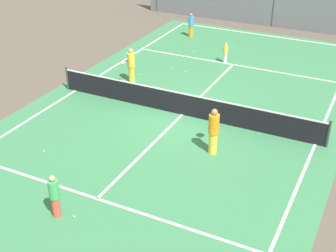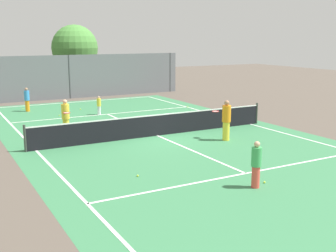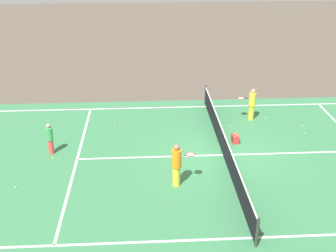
{
  "view_description": "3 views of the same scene",
  "coord_description": "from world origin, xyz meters",
  "px_view_note": "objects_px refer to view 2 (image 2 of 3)",
  "views": [
    {
      "loc": [
        7.18,
        -15.9,
        9.07
      ],
      "look_at": [
        0.86,
        -3.1,
        1.19
      ],
      "focal_mm": 49.87,
      "sensor_mm": 36.0,
      "label": 1
    },
    {
      "loc": [
        -8.89,
        -17.1,
        4.48
      ],
      "look_at": [
        -1.19,
        -3.17,
        1.16
      ],
      "focal_mm": 45.7,
      "sensor_mm": 36.0,
      "label": 2
    },
    {
      "loc": [
        16.31,
        -3.39,
        9.3
      ],
      "look_at": [
        -0.46,
        -2.42,
        1.27
      ],
      "focal_mm": 45.73,
      "sensor_mm": 36.0,
      "label": 3
    }
  ],
  "objects_px": {
    "player_3": "(256,164)",
    "tennis_ball_2": "(91,138)",
    "player_0": "(27,99)",
    "player_4": "(66,117)",
    "tennis_ball_9": "(59,115)",
    "tennis_ball_4": "(80,109)",
    "tennis_ball_5": "(23,109)",
    "player_1": "(226,120)",
    "player_2": "(99,105)",
    "tennis_ball_8": "(99,109)",
    "tennis_ball_12": "(89,123)",
    "tennis_ball_6": "(138,176)",
    "ball_crate": "(127,131)",
    "tennis_ball_11": "(61,132)",
    "tennis_ball_0": "(188,107)",
    "tennis_ball_3": "(264,182)",
    "tennis_ball_7": "(73,124)"
  },
  "relations": [
    {
      "from": "player_0",
      "to": "tennis_ball_11",
      "type": "height_order",
      "value": "player_0"
    },
    {
      "from": "tennis_ball_2",
      "to": "tennis_ball_3",
      "type": "xyz_separation_m",
      "value": [
        2.79,
        -8.28,
        0.0
      ]
    },
    {
      "from": "tennis_ball_8",
      "to": "tennis_ball_2",
      "type": "bearing_deg",
      "value": -112.49
    },
    {
      "from": "tennis_ball_2",
      "to": "tennis_ball_6",
      "type": "relative_size",
      "value": 1.0
    },
    {
      "from": "player_2",
      "to": "tennis_ball_6",
      "type": "relative_size",
      "value": 16.77
    },
    {
      "from": "player_3",
      "to": "tennis_ball_5",
      "type": "bearing_deg",
      "value": 100.63
    },
    {
      "from": "player_1",
      "to": "tennis_ball_7",
      "type": "bearing_deg",
      "value": 126.11
    },
    {
      "from": "player_0",
      "to": "player_2",
      "type": "bearing_deg",
      "value": -43.45
    },
    {
      "from": "player_3",
      "to": "tennis_ball_3",
      "type": "distance_m",
      "value": 0.88
    },
    {
      "from": "player_0",
      "to": "player_4",
      "type": "relative_size",
      "value": 0.87
    },
    {
      "from": "ball_crate",
      "to": "player_0",
      "type": "bearing_deg",
      "value": 106.87
    },
    {
      "from": "player_1",
      "to": "tennis_ball_7",
      "type": "distance_m",
      "value": 8.36
    },
    {
      "from": "player_3",
      "to": "player_4",
      "type": "distance_m",
      "value": 10.14
    },
    {
      "from": "player_0",
      "to": "tennis_ball_8",
      "type": "bearing_deg",
      "value": -19.0
    },
    {
      "from": "tennis_ball_2",
      "to": "tennis_ball_9",
      "type": "height_order",
      "value": "same"
    },
    {
      "from": "player_0",
      "to": "tennis_ball_0",
      "type": "height_order",
      "value": "player_0"
    },
    {
      "from": "player_1",
      "to": "tennis_ball_2",
      "type": "distance_m",
      "value": 6.06
    },
    {
      "from": "player_1",
      "to": "player_2",
      "type": "distance_m",
      "value": 9.13
    },
    {
      "from": "tennis_ball_0",
      "to": "tennis_ball_7",
      "type": "bearing_deg",
      "value": -167.84
    },
    {
      "from": "tennis_ball_2",
      "to": "tennis_ball_11",
      "type": "bearing_deg",
      "value": 111.72
    },
    {
      "from": "player_4",
      "to": "player_2",
      "type": "bearing_deg",
      "value": 54.05
    },
    {
      "from": "player_3",
      "to": "tennis_ball_11",
      "type": "distance_m",
      "value": 10.99
    },
    {
      "from": "player_2",
      "to": "tennis_ball_4",
      "type": "relative_size",
      "value": 16.77
    },
    {
      "from": "player_3",
      "to": "tennis_ball_4",
      "type": "height_order",
      "value": "player_3"
    },
    {
      "from": "tennis_ball_9",
      "to": "tennis_ball_4",
      "type": "bearing_deg",
      "value": 40.84
    },
    {
      "from": "tennis_ball_2",
      "to": "tennis_ball_5",
      "type": "bearing_deg",
      "value": 96.58
    },
    {
      "from": "player_1",
      "to": "tennis_ball_6",
      "type": "xyz_separation_m",
      "value": [
        -5.55,
        -2.7,
        -0.89
      ]
    },
    {
      "from": "player_4",
      "to": "tennis_ball_12",
      "type": "relative_size",
      "value": 25.53
    },
    {
      "from": "player_3",
      "to": "tennis_ball_2",
      "type": "distance_m",
      "value": 8.77
    },
    {
      "from": "player_1",
      "to": "tennis_ball_5",
      "type": "relative_size",
      "value": 27.06
    },
    {
      "from": "ball_crate",
      "to": "tennis_ball_7",
      "type": "distance_m",
      "value": 3.99
    },
    {
      "from": "player_2",
      "to": "tennis_ball_3",
      "type": "relative_size",
      "value": 16.77
    },
    {
      "from": "tennis_ball_4",
      "to": "player_4",
      "type": "bearing_deg",
      "value": -112.56
    },
    {
      "from": "player_0",
      "to": "tennis_ball_5",
      "type": "bearing_deg",
      "value": 96.88
    },
    {
      "from": "tennis_ball_9",
      "to": "tennis_ball_12",
      "type": "xyz_separation_m",
      "value": [
        0.8,
        -2.92,
        0.0
      ]
    },
    {
      "from": "tennis_ball_0",
      "to": "tennis_ball_8",
      "type": "bearing_deg",
      "value": 158.44
    },
    {
      "from": "tennis_ball_3",
      "to": "tennis_ball_12",
      "type": "height_order",
      "value": "same"
    },
    {
      "from": "tennis_ball_3",
      "to": "tennis_ball_6",
      "type": "bearing_deg",
      "value": 141.95
    },
    {
      "from": "tennis_ball_4",
      "to": "player_1",
      "type": "bearing_deg",
      "value": -74.08
    },
    {
      "from": "tennis_ball_0",
      "to": "tennis_ball_5",
      "type": "relative_size",
      "value": 1.0
    },
    {
      "from": "player_1",
      "to": "tennis_ball_9",
      "type": "height_order",
      "value": "player_1"
    },
    {
      "from": "player_0",
      "to": "player_2",
      "type": "distance_m",
      "value": 4.74
    },
    {
      "from": "player_4",
      "to": "tennis_ball_6",
      "type": "relative_size",
      "value": 25.53
    },
    {
      "from": "tennis_ball_9",
      "to": "tennis_ball_11",
      "type": "relative_size",
      "value": 1.0
    },
    {
      "from": "tennis_ball_2",
      "to": "tennis_ball_8",
      "type": "bearing_deg",
      "value": 67.51
    },
    {
      "from": "player_2",
      "to": "tennis_ball_2",
      "type": "xyz_separation_m",
      "value": [
        -2.42,
        -5.63,
        -0.53
      ]
    },
    {
      "from": "tennis_ball_9",
      "to": "tennis_ball_12",
      "type": "distance_m",
      "value": 3.03
    },
    {
      "from": "ball_crate",
      "to": "tennis_ball_6",
      "type": "distance_m",
      "value": 6.08
    },
    {
      "from": "tennis_ball_6",
      "to": "ball_crate",
      "type": "bearing_deg",
      "value": 69.79
    },
    {
      "from": "tennis_ball_2",
      "to": "tennis_ball_6",
      "type": "distance_m",
      "value": 5.8
    }
  ]
}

